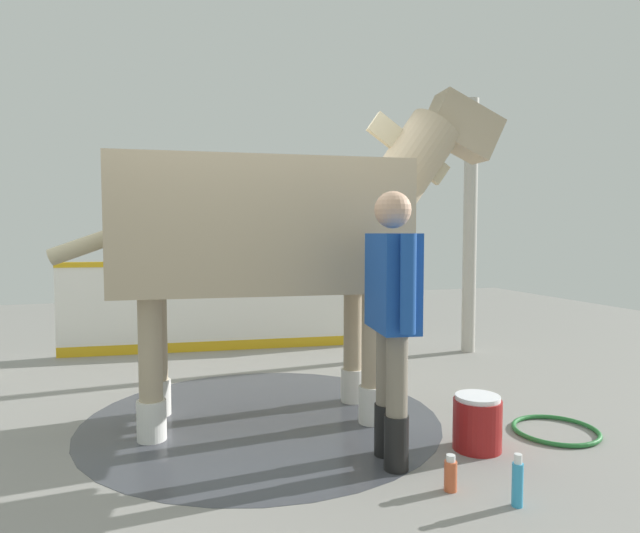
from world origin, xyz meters
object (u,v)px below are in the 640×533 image
(horse, at_px, (277,229))
(hose_coil, at_px, (556,430))
(bottle_shampoo, at_px, (517,482))
(wash_bucket, at_px, (477,423))
(bottle_spray, at_px, (451,474))
(handler, at_px, (392,308))

(horse, bearing_deg, hose_coil, -21.07)
(bottle_shampoo, relative_size, hose_coil, 0.46)
(wash_bucket, bearing_deg, bottle_spray, 43.78)
(horse, distance_m, bottle_shampoo, 2.34)
(wash_bucket, xyz_separation_m, hose_coil, (-0.71, -0.08, -0.16))
(horse, distance_m, bottle_spray, 2.09)
(horse, relative_size, bottle_spray, 16.96)
(horse, xyz_separation_m, hose_coil, (-1.84, 0.91, -1.44))
(wash_bucket, height_order, hose_coil, wash_bucket)
(bottle_shampoo, distance_m, hose_coil, 1.24)
(handler, bearing_deg, horse, -56.12)
(bottle_shampoo, bearing_deg, horse, -62.19)
(horse, xyz_separation_m, bottle_spray, (-0.65, 1.44, -1.37))
(wash_bucket, relative_size, bottle_shampoo, 1.30)
(hose_coil, bearing_deg, bottle_spray, 24.46)
(bottle_spray, bearing_deg, horse, -65.73)
(bottle_shampoo, relative_size, bottle_spray, 1.37)
(wash_bucket, relative_size, bottle_spray, 1.78)
(horse, distance_m, hose_coil, 2.51)
(horse, relative_size, wash_bucket, 9.52)
(handler, relative_size, bottle_spray, 8.28)
(bottle_shampoo, xyz_separation_m, bottle_spray, (0.24, -0.25, -0.03))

